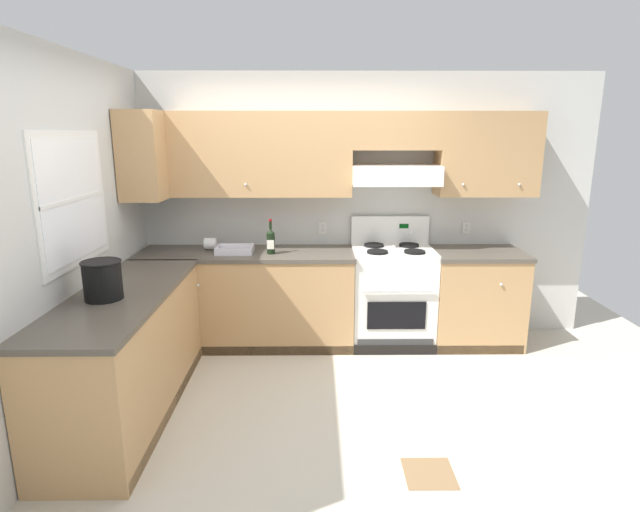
{
  "coord_description": "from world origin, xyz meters",
  "views": [
    {
      "loc": [
        0.11,
        -3.39,
        1.99
      ],
      "look_at": [
        0.14,
        0.7,
        1.0
      ],
      "focal_mm": 28.53,
      "sensor_mm": 36.0,
      "label": 1
    }
  ],
  "objects_px": {
    "stove": "(392,295)",
    "wine_bottle": "(271,240)",
    "bowl": "(235,251)",
    "paper_towel_roll": "(211,244)",
    "bucket": "(102,279)"
  },
  "relations": [
    {
      "from": "stove",
      "to": "wine_bottle",
      "type": "distance_m",
      "value": 1.27
    },
    {
      "from": "stove",
      "to": "paper_towel_roll",
      "type": "bearing_deg",
      "value": 177.09
    },
    {
      "from": "bowl",
      "to": "bucket",
      "type": "relative_size",
      "value": 1.28
    },
    {
      "from": "stove",
      "to": "bucket",
      "type": "bearing_deg",
      "value": -147.12
    },
    {
      "from": "wine_bottle",
      "to": "paper_towel_roll",
      "type": "relative_size",
      "value": 2.77
    },
    {
      "from": "stove",
      "to": "bucket",
      "type": "height_order",
      "value": "stove"
    },
    {
      "from": "bowl",
      "to": "bucket",
      "type": "height_order",
      "value": "bucket"
    },
    {
      "from": "wine_bottle",
      "to": "bowl",
      "type": "height_order",
      "value": "wine_bottle"
    },
    {
      "from": "bucket",
      "to": "paper_towel_roll",
      "type": "xyz_separation_m",
      "value": [
        0.42,
        1.48,
        -0.08
      ]
    },
    {
      "from": "bucket",
      "to": "wine_bottle",
      "type": "bearing_deg",
      "value": 52.38
    },
    {
      "from": "paper_towel_roll",
      "to": "bowl",
      "type": "bearing_deg",
      "value": -29.52
    },
    {
      "from": "bowl",
      "to": "paper_towel_roll",
      "type": "bearing_deg",
      "value": 150.48
    },
    {
      "from": "wine_bottle",
      "to": "bucket",
      "type": "xyz_separation_m",
      "value": [
        -1.01,
        -1.3,
        0.01
      ]
    },
    {
      "from": "bowl",
      "to": "paper_towel_roll",
      "type": "distance_m",
      "value": 0.29
    },
    {
      "from": "bucket",
      "to": "paper_towel_roll",
      "type": "height_order",
      "value": "bucket"
    }
  ]
}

